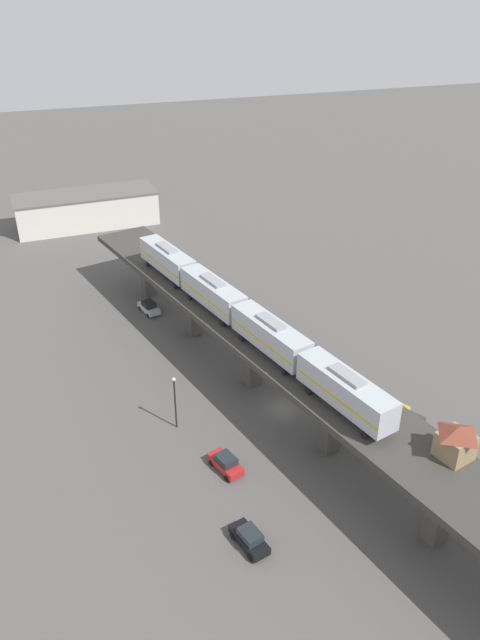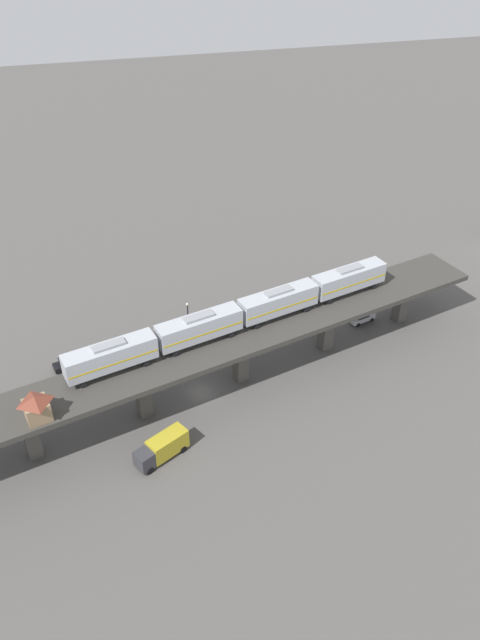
# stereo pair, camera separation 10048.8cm
# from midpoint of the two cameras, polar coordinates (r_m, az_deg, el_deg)

# --- Properties ---
(ground_plane) EXTENTS (400.00, 400.00, 0.00)m
(ground_plane) POSITION_cam_midpoint_polar(r_m,az_deg,el_deg) (66.32, -32.06, -30.95)
(ground_plane) COLOR #514F4C
(elevated_viaduct) EXTENTS (30.85, 91.23, 7.96)m
(elevated_viaduct) POSITION_cam_midpoint_polar(r_m,az_deg,el_deg) (60.85, -33.94, -27.65)
(elevated_viaduct) COLOR #393733
(elevated_viaduct) RESTS_ON ground
(subway_train) EXTENTS (15.01, 48.95, 4.45)m
(subway_train) POSITION_cam_midpoint_polar(r_m,az_deg,el_deg) (63.34, -36.55, -20.71)
(subway_train) COLOR #ADB2BA
(subway_train) RESTS_ON elevated_viaduct
(signal_hut) EXTENTS (3.92, 3.92, 3.40)m
(signal_hut) POSITION_cam_midpoint_polar(r_m,az_deg,el_deg) (47.15, -29.46, -46.33)
(signal_hut) COLOR #8C7251
(signal_hut) RESTS_ON elevated_viaduct
(street_car_red) EXTENTS (3.05, 4.74, 1.89)m
(street_car_red) POSITION_cam_midpoint_polar(r_m,az_deg,el_deg) (65.76, -43.60, -35.74)
(street_car_red) COLOR #AD1E1E
(street_car_red) RESTS_ON ground
(street_car_silver) EXTENTS (2.89, 4.72, 1.89)m
(street_car_silver) POSITION_cam_midpoint_polar(r_m,az_deg,el_deg) (87.46, -35.58, -14.10)
(street_car_silver) COLOR #B7BABF
(street_car_silver) RESTS_ON ground
(street_car_black) EXTENTS (2.85, 4.71, 1.89)m
(street_car_black) POSITION_cam_midpoint_polar(r_m,az_deg,el_deg) (62.92, -48.97, -43.52)
(street_car_black) COLOR black
(street_car_black) RESTS_ON ground
(delivery_truck) EXTENTS (5.36, 7.41, 3.20)m
(delivery_truck) POSITION_cam_midpoint_polar(r_m,az_deg,el_deg) (58.85, -22.04, -35.60)
(delivery_truck) COLOR #333338
(delivery_truck) RESTS_ON ground
(street_lamp) EXTENTS (0.44, 0.44, 6.94)m
(street_lamp) POSITION_cam_midpoint_polar(r_m,az_deg,el_deg) (68.75, -44.58, -27.91)
(street_lamp) COLOR black
(street_lamp) RESTS_ON ground
(warehouse_building) EXTENTS (28.94, 11.31, 6.80)m
(warehouse_building) POSITION_cam_midpoint_polar(r_m,az_deg,el_deg) (120.94, -33.54, -0.25)
(warehouse_building) COLOR beige
(warehouse_building) RESTS_ON ground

